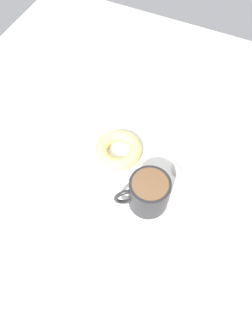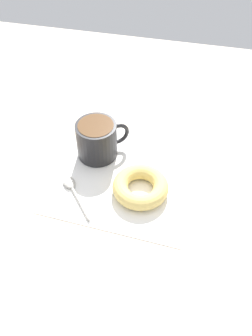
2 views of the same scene
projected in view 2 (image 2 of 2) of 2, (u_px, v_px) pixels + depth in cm
name	position (u px, v px, depth cm)	size (l,w,h in cm)	color
ground_plane	(114.00, 176.00, 82.22)	(120.00, 120.00, 2.00)	beige
napkin	(126.00, 175.00, 81.02)	(29.53, 29.53, 0.30)	white
coffee_cup	(97.00, 139.00, 82.07)	(10.98, 9.35, 8.48)	black
donut	(141.00, 187.00, 76.43)	(11.54, 11.54, 3.18)	#E5C66B
spoon	(72.00, 188.00, 77.82)	(9.15, 10.56, 0.90)	#B7B2A8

